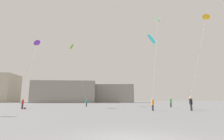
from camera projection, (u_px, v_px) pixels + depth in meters
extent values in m
cylinder|color=#2D2D33|center=(22.00, 107.00, 26.15)|extent=(0.23, 0.23, 0.72)
cylinder|color=red|center=(23.00, 102.00, 26.26)|extent=(0.34, 0.34, 0.63)
sphere|color=tan|center=(23.00, 99.00, 26.33)|extent=(0.23, 0.23, 0.23)
cylinder|color=#2D2D33|center=(153.00, 108.00, 22.16)|extent=(0.24, 0.24, 0.72)
cylinder|color=orange|center=(153.00, 103.00, 22.27)|extent=(0.34, 0.34, 0.63)
sphere|color=tan|center=(152.00, 99.00, 22.34)|extent=(0.24, 0.24, 0.24)
cylinder|color=#2D2D33|center=(171.00, 105.00, 31.88)|extent=(0.27, 0.27, 0.82)
cylinder|color=#388C47|center=(171.00, 101.00, 32.01)|extent=(0.39, 0.39, 0.71)
sphere|color=tan|center=(170.00, 98.00, 32.10)|extent=(0.27, 0.27, 0.27)
cylinder|color=#2D2D33|center=(191.00, 108.00, 22.22)|extent=(0.27, 0.27, 0.81)
cylinder|color=black|center=(191.00, 102.00, 22.35)|extent=(0.39, 0.39, 0.71)
sphere|color=tan|center=(190.00, 98.00, 22.43)|extent=(0.27, 0.27, 0.27)
cylinder|color=#2D2D33|center=(191.00, 107.00, 25.66)|extent=(0.26, 0.26, 0.79)
cylinder|color=#3351B7|center=(191.00, 102.00, 25.78)|extent=(0.38, 0.38, 0.68)
sphere|color=tan|center=(190.00, 98.00, 25.86)|extent=(0.26, 0.26, 0.26)
cylinder|color=#2D2D33|center=(86.00, 105.00, 35.39)|extent=(0.24, 0.24, 0.73)
cylinder|color=teal|center=(87.00, 101.00, 35.51)|extent=(0.35, 0.35, 0.64)
sphere|color=tan|center=(87.00, 99.00, 35.58)|extent=(0.24, 0.24, 0.24)
cone|color=#8CD12D|center=(71.00, 46.00, 37.39)|extent=(0.96, 1.33, 1.14)
sphere|color=#8CD12D|center=(72.00, 47.00, 37.49)|extent=(0.10, 0.10, 0.10)
sphere|color=#8CD12D|center=(72.00, 49.00, 37.59)|extent=(0.10, 0.10, 0.10)
sphere|color=#8CD12D|center=(72.00, 50.00, 37.69)|extent=(0.10, 0.10, 0.10)
cylinder|color=silver|center=(79.00, 73.00, 36.47)|extent=(3.58, 0.04, 11.56)
cone|color=#D12899|center=(37.00, 43.00, 35.61)|extent=(0.85, 0.76, 0.54)
sphere|color=#D12899|center=(38.00, 44.00, 35.55)|extent=(0.10, 0.10, 0.10)
sphere|color=#D12899|center=(38.00, 45.00, 35.50)|extent=(0.10, 0.10, 0.10)
sphere|color=#D12899|center=(39.00, 46.00, 35.44)|extent=(0.10, 0.10, 0.10)
cylinder|color=silver|center=(31.00, 67.00, 30.96)|extent=(1.53, 7.51, 11.70)
pyramid|color=green|center=(158.00, 19.00, 26.88)|extent=(1.21, 1.48, 0.56)
sphere|color=green|center=(158.00, 20.00, 26.72)|extent=(0.10, 0.10, 0.10)
sphere|color=green|center=(159.00, 21.00, 26.56)|extent=(0.10, 0.10, 0.10)
sphere|color=green|center=(160.00, 22.00, 26.39)|extent=(0.10, 0.10, 0.10)
cylinder|color=silver|center=(155.00, 56.00, 24.60)|extent=(2.03, 2.42, 12.59)
cone|color=#1EB2C6|center=(152.00, 38.00, 17.34)|extent=(1.09, 1.35, 1.04)
sphere|color=#1EB2C6|center=(153.00, 41.00, 17.42)|extent=(0.10, 0.10, 0.10)
sphere|color=#1EB2C6|center=(153.00, 43.00, 17.50)|extent=(0.10, 0.10, 0.10)
sphere|color=#1EB2C6|center=(154.00, 46.00, 17.58)|extent=(0.10, 0.10, 0.10)
cylinder|color=silver|center=(152.00, 73.00, 19.83)|extent=(1.49, 6.08, 6.23)
cone|color=purple|center=(37.00, 42.00, 30.75)|extent=(1.45, 1.53, 0.90)
sphere|color=purple|center=(36.00, 43.00, 30.65)|extent=(0.10, 0.10, 0.10)
sphere|color=purple|center=(35.00, 44.00, 30.56)|extent=(0.10, 0.10, 0.10)
sphere|color=purple|center=(34.00, 45.00, 30.47)|extent=(0.10, 0.10, 0.10)
cylinder|color=silver|center=(30.00, 69.00, 28.53)|extent=(0.34, 2.75, 10.23)
cone|color=yellow|center=(206.00, 17.00, 26.12)|extent=(1.40, 1.43, 0.70)
sphere|color=yellow|center=(206.00, 17.00, 25.96)|extent=(0.10, 0.10, 0.10)
sphere|color=yellow|center=(207.00, 18.00, 25.79)|extent=(0.10, 0.10, 0.10)
sphere|color=yellow|center=(207.00, 19.00, 25.63)|extent=(0.10, 0.10, 0.10)
cylinder|color=silver|center=(198.00, 58.00, 25.97)|extent=(2.46, 1.97, 12.58)
cube|color=gray|center=(64.00, 92.00, 76.04)|extent=(27.31, 9.63, 9.44)
cube|color=gray|center=(105.00, 94.00, 82.63)|extent=(27.49, 10.76, 8.44)
cube|color=maroon|center=(25.00, 108.00, 26.22)|extent=(0.35, 0.24, 0.24)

